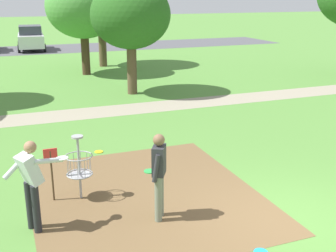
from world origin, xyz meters
TOP-DOWN VIEW (x-y plane):
  - ground_plane at (0.00, 0.00)m, footprint 160.00×160.00m
  - dirt_tee_pad at (-2.25, 2.12)m, footprint 4.72×5.36m
  - disc_golf_basket at (-3.61, 2.48)m, footprint 0.98×0.58m
  - player_foreground_watching at (-2.29, 1.07)m, footprint 0.45×0.49m
  - player_throwing at (-4.55, 1.49)m, footprint 1.17×0.49m
  - frisbee_by_tee at (-1.10, -0.65)m, footprint 0.24×0.24m
  - frisbee_far_left at (-2.60, 5.06)m, footprint 0.23×0.23m
  - tree_near_left at (-0.65, 16.96)m, footprint 3.80×3.80m
  - tree_mid_left at (0.32, 11.64)m, footprint 3.31×3.31m
  - parking_lot_strip at (0.00, 28.89)m, footprint 36.00×6.00m
  - parked_car_center_left at (-2.59, 28.66)m, footprint 2.15×4.29m
  - gravel_path at (0.00, 9.16)m, footprint 40.00×1.57m

SIDE VIEW (x-z plane):
  - ground_plane at x=0.00m, z-range 0.00..0.00m
  - gravel_path at x=0.00m, z-range 0.00..0.00m
  - parking_lot_strip at x=0.00m, z-range 0.00..0.01m
  - dirt_tee_pad at x=-2.25m, z-range 0.00..0.01m
  - frisbee_by_tee at x=-1.10m, z-range 0.00..0.02m
  - frisbee_far_left at x=-2.60m, z-range 0.00..0.02m
  - disc_golf_basket at x=-3.61m, z-range 0.06..1.45m
  - parked_car_center_left at x=-2.59m, z-range 0.00..1.84m
  - player_foreground_watching at x=-2.29m, z-range 0.11..1.82m
  - player_throwing at x=-4.55m, z-range 0.13..1.84m
  - tree_mid_left at x=0.32m, z-range 0.93..5.65m
  - tree_near_left at x=-0.65m, z-range 0.93..6.05m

